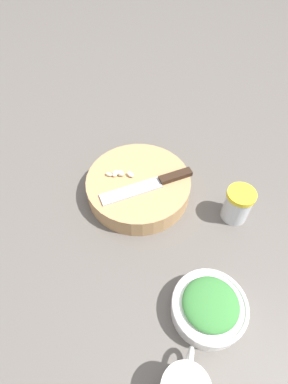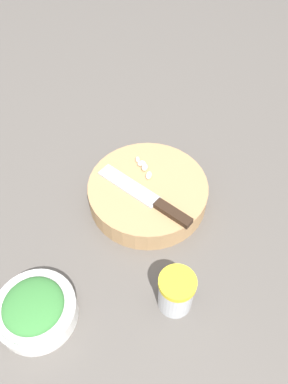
{
  "view_description": "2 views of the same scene",
  "coord_description": "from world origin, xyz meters",
  "px_view_note": "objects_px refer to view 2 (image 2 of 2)",
  "views": [
    {
      "loc": [
        -0.34,
        0.18,
        0.62
      ],
      "look_at": [
        0.05,
        -0.02,
        0.07
      ],
      "focal_mm": 28.0,
      "sensor_mm": 36.0,
      "label": 1
    },
    {
      "loc": [
        -0.33,
        -0.32,
        0.68
      ],
      "look_at": [
        0.08,
        -0.04,
        0.05
      ],
      "focal_mm": 35.0,
      "sensor_mm": 36.0,
      "label": 2
    }
  ],
  "objects_px": {
    "spice_jar": "(176,292)",
    "cutting_board": "(148,193)",
    "chef_knife": "(149,198)",
    "garlic_cloves": "(143,166)",
    "herb_bowl": "(35,309)"
  },
  "relations": [
    {
      "from": "spice_jar",
      "to": "cutting_board",
      "type": "bearing_deg",
      "value": 45.82
    },
    {
      "from": "cutting_board",
      "to": "chef_knife",
      "type": "xyz_separation_m",
      "value": [
        -0.03,
        -0.02,
        0.03
      ]
    },
    {
      "from": "garlic_cloves",
      "to": "herb_bowl",
      "type": "relative_size",
      "value": 0.45
    },
    {
      "from": "herb_bowl",
      "to": "spice_jar",
      "type": "relative_size",
      "value": 1.63
    },
    {
      "from": "spice_jar",
      "to": "herb_bowl",
      "type": "bearing_deg",
      "value": 130.27
    },
    {
      "from": "garlic_cloves",
      "to": "spice_jar",
      "type": "xyz_separation_m",
      "value": [
        -0.21,
        -0.21,
        -0.01
      ]
    },
    {
      "from": "garlic_cloves",
      "to": "herb_bowl",
      "type": "height_order",
      "value": "garlic_cloves"
    },
    {
      "from": "chef_knife",
      "to": "spice_jar",
      "type": "xyz_separation_m",
      "value": [
        -0.14,
        -0.15,
        -0.01
      ]
    },
    {
      "from": "garlic_cloves",
      "to": "spice_jar",
      "type": "height_order",
      "value": "spice_jar"
    },
    {
      "from": "cutting_board",
      "to": "garlic_cloves",
      "type": "distance_m",
      "value": 0.06
    },
    {
      "from": "cutting_board",
      "to": "herb_bowl",
      "type": "bearing_deg",
      "value": 177.46
    },
    {
      "from": "garlic_cloves",
      "to": "herb_bowl",
      "type": "distance_m",
      "value": 0.37
    },
    {
      "from": "garlic_cloves",
      "to": "herb_bowl",
      "type": "xyz_separation_m",
      "value": [
        -0.37,
        -0.02,
        -0.03
      ]
    },
    {
      "from": "herb_bowl",
      "to": "spice_jar",
      "type": "height_order",
      "value": "spice_jar"
    },
    {
      "from": "spice_jar",
      "to": "garlic_cloves",
      "type": "bearing_deg",
      "value": 45.8
    }
  ]
}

